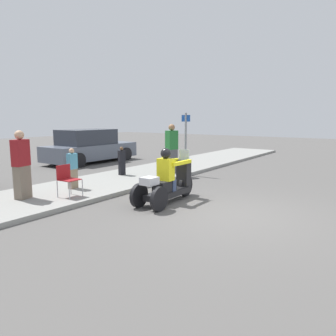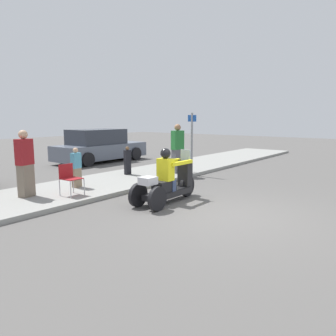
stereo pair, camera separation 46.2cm
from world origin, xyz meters
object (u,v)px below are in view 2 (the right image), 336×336
(street_sign, at_px, (192,140))
(spectator_near_curb, at_px, (178,150))
(folding_chair_curbside, at_px, (69,176))
(spectator_mid_group, at_px, (128,161))
(motorcycle_trike, at_px, (168,183))
(parked_car_lot_center, at_px, (100,147))
(spectator_with_child, at_px, (76,168))
(spectator_by_tree, at_px, (25,165))

(street_sign, bearing_deg, spectator_near_curb, 141.63)
(spectator_near_curb, bearing_deg, folding_chair_curbside, 178.21)
(spectator_near_curb, xyz_separation_m, folding_chair_curbside, (-4.59, 0.14, -0.36))
(spectator_mid_group, relative_size, street_sign, 0.46)
(street_sign, bearing_deg, folding_chair_curbside, 174.51)
(motorcycle_trike, height_order, parked_car_lot_center, parked_car_lot_center)
(spectator_with_child, bearing_deg, spectator_near_curb, -11.96)
(spectator_by_tree, height_order, parked_car_lot_center, spectator_by_tree)
(spectator_with_child, distance_m, folding_chair_curbside, 0.99)
(motorcycle_trike, bearing_deg, folding_chair_curbside, 121.68)
(motorcycle_trike, xyz_separation_m, street_sign, (3.64, 1.75, 0.82))
(motorcycle_trike, bearing_deg, parked_car_lot_center, 61.54)
(spectator_near_curb, height_order, street_sign, street_sign)
(motorcycle_trike, bearing_deg, spectator_mid_group, 60.98)
(spectator_with_child, distance_m, parked_car_lot_center, 6.48)
(spectator_mid_group, distance_m, street_sign, 2.49)
(folding_chair_curbside, bearing_deg, spectator_mid_group, 18.23)
(street_sign, bearing_deg, spectator_with_child, 164.91)
(motorcycle_trike, xyz_separation_m, parked_car_lot_center, (4.01, 7.41, 0.24))
(spectator_with_child, relative_size, folding_chair_curbside, 1.42)
(spectator_with_child, bearing_deg, street_sign, -15.09)
(folding_chair_curbside, bearing_deg, spectator_by_tree, 137.11)
(spectator_mid_group, distance_m, spectator_by_tree, 4.01)
(spectator_mid_group, height_order, street_sign, street_sign)
(spectator_with_child, relative_size, street_sign, 0.53)
(spectator_mid_group, bearing_deg, spectator_with_child, -171.33)
(motorcycle_trike, relative_size, spectator_with_child, 1.90)
(spectator_near_curb, distance_m, spectator_by_tree, 5.45)
(spectator_near_curb, xyz_separation_m, spectator_by_tree, (-5.38, 0.88, -0.04))
(spectator_by_tree, relative_size, spectator_with_child, 1.47)
(spectator_near_curb, xyz_separation_m, street_sign, (0.43, -0.34, 0.33))
(spectator_with_child, relative_size, parked_car_lot_center, 0.25)
(folding_chair_curbside, distance_m, parked_car_lot_center, 7.47)
(spectator_near_curb, relative_size, spectator_mid_group, 1.78)
(spectator_with_child, distance_m, street_sign, 4.49)
(spectator_near_curb, relative_size, spectator_by_tree, 1.04)
(motorcycle_trike, relative_size, spectator_mid_group, 2.19)
(folding_chair_curbside, bearing_deg, spectator_near_curb, -1.79)
(street_sign, bearing_deg, spectator_mid_group, 139.91)
(motorcycle_trike, distance_m, spectator_by_tree, 3.70)
(spectator_with_child, bearing_deg, parked_car_lot_center, 43.98)
(spectator_by_tree, distance_m, spectator_with_child, 1.54)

